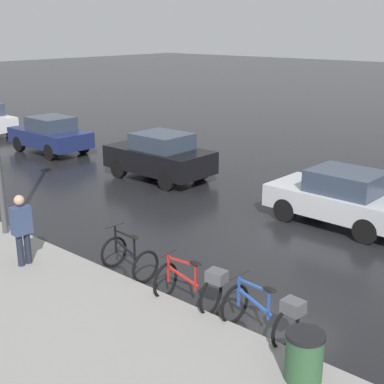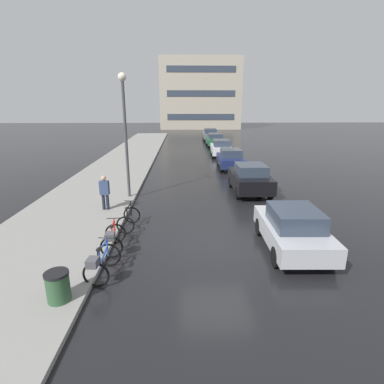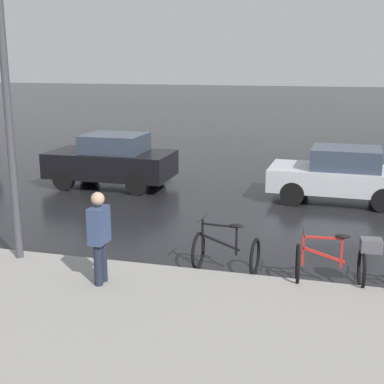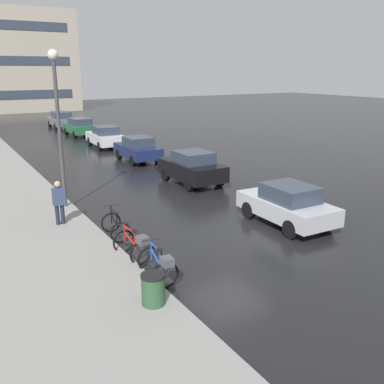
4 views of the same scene
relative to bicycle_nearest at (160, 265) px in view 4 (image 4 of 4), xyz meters
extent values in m
plane|color=black|center=(3.44, 1.79, -0.50)|extent=(140.00, 140.00, 0.00)
torus|color=black|center=(0.06, 0.70, -0.13)|extent=(0.74, 0.12, 0.74)
torus|color=black|center=(-0.03, -0.40, -0.13)|extent=(0.74, 0.12, 0.74)
cube|color=#234CA8|center=(0.00, -0.04, 0.14)|extent=(0.04, 0.04, 0.54)
cube|color=#234CA8|center=(0.05, 0.61, 0.16)|extent=(0.04, 0.04, 0.57)
cube|color=#234CA8|center=(0.02, 0.29, 0.39)|extent=(0.09, 0.66, 0.04)
cube|color=#234CA8|center=(0.02, 0.26, 0.09)|extent=(0.10, 0.75, 0.27)
ellipsoid|color=black|center=(0.00, -0.04, 0.44)|extent=(0.16, 0.27, 0.07)
cylinder|color=black|center=(0.05, 0.61, 0.47)|extent=(0.50, 0.07, 0.03)
cube|color=#4C4C51|center=(-0.04, -0.52, 0.31)|extent=(0.31, 0.36, 0.22)
torus|color=black|center=(-0.08, 2.26, -0.13)|extent=(0.73, 0.13, 0.73)
torus|color=black|center=(0.01, 1.21, -0.13)|extent=(0.73, 0.13, 0.73)
cube|color=red|center=(-0.02, 1.55, 0.13)|extent=(0.04, 0.04, 0.53)
cube|color=red|center=(-0.08, 2.18, 0.16)|extent=(0.04, 0.04, 0.58)
cube|color=red|center=(-0.05, 1.87, 0.38)|extent=(0.09, 0.63, 0.04)
cube|color=red|center=(-0.04, 1.84, 0.08)|extent=(0.10, 0.72, 0.26)
ellipsoid|color=black|center=(-0.02, 1.55, 0.42)|extent=(0.16, 0.27, 0.07)
cylinder|color=black|center=(-0.08, 2.18, 0.47)|extent=(0.50, 0.07, 0.03)
cube|color=#4C4C51|center=(0.03, 1.09, 0.29)|extent=(0.31, 0.36, 0.22)
torus|color=black|center=(0.20, 4.09, -0.15)|extent=(0.70, 0.11, 0.70)
torus|color=black|center=(0.12, 3.03, -0.15)|extent=(0.70, 0.11, 0.70)
cube|color=black|center=(0.15, 3.37, 0.12)|extent=(0.04, 0.04, 0.52)
cube|color=black|center=(0.19, 4.01, 0.16)|extent=(0.04, 0.04, 0.62)
cube|color=black|center=(0.17, 3.69, 0.38)|extent=(0.08, 0.64, 0.04)
cube|color=black|center=(0.17, 3.67, 0.06)|extent=(0.09, 0.73, 0.26)
ellipsoid|color=black|center=(0.15, 3.37, 0.41)|extent=(0.16, 0.27, 0.07)
cylinder|color=black|center=(0.19, 4.01, 0.49)|extent=(0.50, 0.06, 0.03)
cube|color=#B2B5BA|center=(5.93, 1.61, 0.12)|extent=(1.90, 3.77, 0.60)
cube|color=#2D3847|center=(5.93, 1.47, 0.71)|extent=(1.52, 1.84, 0.57)
cylinder|color=black|center=(5.16, 2.79, -0.18)|extent=(0.24, 0.65, 0.64)
cylinder|color=black|center=(6.76, 2.75, -0.18)|extent=(0.24, 0.65, 0.64)
cylinder|color=black|center=(5.10, 0.48, -0.18)|extent=(0.24, 0.65, 0.64)
cylinder|color=black|center=(6.69, 0.44, -0.18)|extent=(0.24, 0.65, 0.64)
cube|color=black|center=(5.97, 8.34, 0.20)|extent=(1.89, 3.75, 0.75)
cube|color=#2D3847|center=(5.97, 8.19, 0.84)|extent=(1.55, 1.78, 0.54)
cylinder|color=black|center=(5.13, 9.50, -0.18)|extent=(0.22, 0.64, 0.64)
cylinder|color=black|center=(6.81, 9.50, -0.18)|extent=(0.22, 0.64, 0.64)
cylinder|color=black|center=(5.13, 7.18, -0.18)|extent=(0.22, 0.64, 0.64)
cylinder|color=black|center=(6.81, 7.18, -0.18)|extent=(0.22, 0.64, 0.64)
cube|color=navy|center=(5.88, 14.62, 0.14)|extent=(1.83, 3.75, 0.64)
cube|color=#2D3847|center=(5.87, 14.47, 0.74)|extent=(1.48, 1.75, 0.55)
cylinder|color=black|center=(5.11, 15.79, -0.18)|extent=(0.23, 0.64, 0.64)
cylinder|color=black|center=(6.68, 15.76, -0.18)|extent=(0.23, 0.64, 0.64)
cylinder|color=black|center=(5.07, 13.48, -0.18)|extent=(0.23, 0.64, 0.64)
cylinder|color=black|center=(6.64, 13.46, -0.18)|extent=(0.23, 0.64, 0.64)
cube|color=silver|center=(5.88, 20.33, 0.15)|extent=(1.93, 4.04, 0.66)
cube|color=#2D3847|center=(5.87, 20.17, 0.77)|extent=(1.53, 2.00, 0.56)
cylinder|color=black|center=(5.13, 21.59, -0.18)|extent=(0.24, 0.65, 0.64)
cylinder|color=black|center=(6.71, 21.54, -0.18)|extent=(0.24, 0.65, 0.64)
cylinder|color=black|center=(5.04, 19.13, -0.18)|extent=(0.24, 0.65, 0.64)
cylinder|color=black|center=(6.63, 19.07, -0.18)|extent=(0.24, 0.65, 0.64)
cube|color=#1E6038|center=(5.98, 26.88, 0.14)|extent=(1.91, 3.97, 0.63)
cube|color=#2D3847|center=(5.98, 26.72, 0.73)|extent=(1.54, 2.11, 0.55)
cylinder|color=black|center=(5.14, 28.08, -0.18)|extent=(0.23, 0.64, 0.64)
cylinder|color=black|center=(6.77, 28.12, -0.18)|extent=(0.23, 0.64, 0.64)
cylinder|color=black|center=(5.19, 25.65, -0.18)|extent=(0.23, 0.64, 0.64)
cylinder|color=black|center=(6.82, 25.68, -0.18)|extent=(0.23, 0.64, 0.64)
cube|color=slate|center=(5.99, 32.92, 0.14)|extent=(1.95, 4.35, 0.64)
cube|color=#2D3847|center=(5.99, 32.75, 0.77)|extent=(1.58, 2.16, 0.60)
cylinder|color=black|center=(5.18, 34.27, -0.18)|extent=(0.23, 0.64, 0.64)
cylinder|color=black|center=(6.85, 34.24, -0.18)|extent=(0.23, 0.64, 0.64)
cylinder|color=black|center=(5.13, 31.60, -0.18)|extent=(0.23, 0.64, 0.64)
cylinder|color=black|center=(6.81, 31.56, -0.18)|extent=(0.23, 0.64, 0.64)
cylinder|color=#1E2333|center=(-1.28, 5.42, -0.07)|extent=(0.14, 0.14, 0.85)
cylinder|color=#1E2333|center=(-1.10, 5.41, -0.07)|extent=(0.14, 0.14, 0.85)
cube|color=navy|center=(-1.19, 5.41, 0.66)|extent=(0.41, 0.25, 0.61)
sphere|color=tan|center=(-1.19, 5.41, 1.10)|extent=(0.22, 0.22, 0.22)
cylinder|color=#424247|center=(-0.48, 7.42, 2.39)|extent=(0.14, 0.14, 5.77)
sphere|color=#F2EACC|center=(-0.48, 7.42, 5.43)|extent=(0.39, 0.39, 0.39)
cylinder|color=#2D5133|center=(-0.73, -1.12, -0.08)|extent=(0.55, 0.55, 0.83)
cylinder|color=black|center=(-0.73, -1.12, 0.37)|extent=(0.58, 0.58, 0.06)
cube|color=#B2A893|center=(5.76, 54.31, 6.04)|extent=(15.24, 8.46, 13.07)
cube|color=#333D4C|center=(5.76, 50.04, 1.86)|extent=(12.50, 0.06, 1.10)
cube|color=#333D4C|center=(5.76, 50.04, 6.04)|extent=(12.50, 0.06, 1.10)
cube|color=#333D4C|center=(5.76, 50.04, 10.22)|extent=(12.50, 0.06, 1.10)
camera|label=1|loc=(-6.81, -4.27, 4.57)|focal=50.00mm
camera|label=2|loc=(2.30, -7.47, 4.24)|focal=28.00mm
camera|label=3|loc=(-8.83, 1.77, 3.27)|focal=50.00mm
camera|label=4|loc=(-4.52, -9.19, 4.89)|focal=40.00mm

